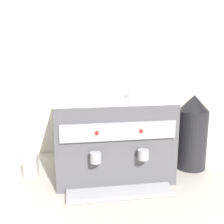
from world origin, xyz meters
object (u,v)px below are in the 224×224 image
at_px(ceramic_cup_2, 86,93).
at_px(ceramic_bowl_1, 139,95).
at_px(ceramic_bowl_2, 147,91).
at_px(milk_pitcher, 30,165).
at_px(ceramic_cup_1, 130,90).
at_px(ceramic_bowl_0, 107,92).
at_px(ceramic_cup_3, 92,86).
at_px(espresso_machine, 112,135).
at_px(ceramic_cup_0, 73,86).
at_px(coffee_grinder, 192,132).

bearing_deg(ceramic_cup_2, ceramic_bowl_1, 1.15).
bearing_deg(ceramic_bowl_2, ceramic_cup_2, -160.47).
height_order(ceramic_bowl_2, milk_pitcher, ceramic_bowl_2).
bearing_deg(milk_pitcher, ceramic_cup_1, -2.93).
bearing_deg(ceramic_cup_1, milk_pitcher, 177.07).
bearing_deg(ceramic_bowl_0, ceramic_bowl_1, -35.95).
bearing_deg(ceramic_bowl_1, ceramic_cup_2, -178.85).
height_order(ceramic_bowl_0, ceramic_bowl_1, ceramic_bowl_0).
height_order(ceramic_cup_2, milk_pitcher, ceramic_cup_2).
bearing_deg(ceramic_cup_2, ceramic_bowl_0, 42.92).
bearing_deg(ceramic_cup_3, espresso_machine, -49.18).
height_order(ceramic_cup_0, ceramic_cup_3, ceramic_cup_3).
relative_size(espresso_machine, milk_pitcher, 4.81).
bearing_deg(ceramic_cup_0, ceramic_bowl_2, -15.11).
bearing_deg(ceramic_cup_1, ceramic_bowl_1, -75.47).
bearing_deg(ceramic_bowl_0, espresso_machine, 19.46).
height_order(ceramic_cup_2, ceramic_bowl_2, ceramic_cup_2).
bearing_deg(ceramic_bowl_1, ceramic_cup_3, 133.62).
bearing_deg(coffee_grinder, ceramic_cup_3, 168.22).
xyz_separation_m(ceramic_cup_2, ceramic_bowl_2, (0.35, 0.12, -0.01)).
xyz_separation_m(ceramic_bowl_2, coffee_grinder, (0.29, -0.01, -0.25)).
bearing_deg(ceramic_bowl_2, espresso_machine, 179.56).
bearing_deg(ceramic_cup_0, milk_pitcher, -159.84).
distance_m(ceramic_bowl_0, milk_pitcher, 0.61).
bearing_deg(ceramic_cup_1, ceramic_bowl_0, 179.05).
relative_size(ceramic_cup_2, ceramic_bowl_1, 0.74).
bearing_deg(milk_pitcher, ceramic_bowl_1, -12.99).
relative_size(ceramic_cup_3, ceramic_bowl_1, 0.96).
relative_size(ceramic_cup_2, ceramic_cup_3, 0.78).
distance_m(ceramic_cup_1, ceramic_cup_2, 0.27).
bearing_deg(ceramic_cup_0, ceramic_cup_3, 2.42).
bearing_deg(coffee_grinder, ceramic_bowl_2, 178.92).
relative_size(espresso_machine, ceramic_bowl_2, 6.13).
bearing_deg(ceramic_bowl_2, ceramic_cup_3, 158.55).
distance_m(ceramic_cup_3, ceramic_bowl_0, 0.15).
height_order(ceramic_cup_2, coffee_grinder, ceramic_cup_2).
distance_m(ceramic_cup_2, ceramic_bowl_0, 0.17).
xyz_separation_m(ceramic_cup_1, ceramic_bowl_1, (0.03, -0.11, -0.01)).
xyz_separation_m(ceramic_cup_0, ceramic_bowl_0, (0.19, -0.12, -0.02)).
height_order(ceramic_cup_2, ceramic_bowl_0, ceramic_cup_2).
distance_m(espresso_machine, ceramic_bowl_0, 0.25).
relative_size(ceramic_bowl_0, ceramic_bowl_1, 0.92).
relative_size(ceramic_bowl_2, coffee_grinder, 0.23).
distance_m(ceramic_cup_0, ceramic_cup_1, 0.33).
height_order(ceramic_cup_1, ceramic_cup_2, ceramic_cup_2).
distance_m(ceramic_cup_1, coffee_grinder, 0.47).
xyz_separation_m(ceramic_bowl_0, coffee_grinder, (0.51, 0.00, -0.25)).
distance_m(ceramic_cup_0, ceramic_bowl_0, 0.22).
relative_size(ceramic_bowl_1, ceramic_bowl_2, 1.24).
bearing_deg(ceramic_cup_1, ceramic_bowl_2, 5.78).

